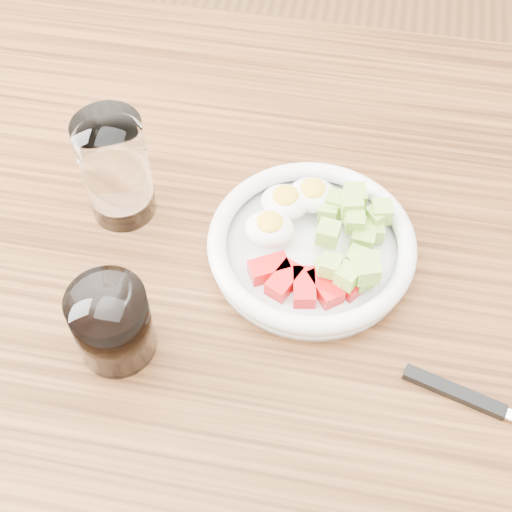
# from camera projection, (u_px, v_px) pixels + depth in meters

# --- Properties ---
(ground) EXTENTS (4.00, 4.00, 0.00)m
(ground) POSITION_uv_depth(u_px,v_px,m) (260.00, 494.00, 1.40)
(ground) COLOR brown
(ground) RESTS_ON ground
(dining_table) EXTENTS (1.50, 0.90, 0.77)m
(dining_table) POSITION_uv_depth(u_px,v_px,m) (263.00, 327.00, 0.85)
(dining_table) COLOR brown
(dining_table) RESTS_ON ground
(bowl) EXTENTS (0.23, 0.23, 0.06)m
(bowl) POSITION_uv_depth(u_px,v_px,m) (313.00, 242.00, 0.77)
(bowl) COLOR white
(bowl) RESTS_ON dining_table
(fork) EXTENTS (0.21, 0.07, 0.01)m
(fork) POSITION_uv_depth(u_px,v_px,m) (483.00, 404.00, 0.68)
(fork) COLOR black
(fork) RESTS_ON dining_table
(water_glass) EXTENTS (0.07, 0.07, 0.13)m
(water_glass) POSITION_uv_depth(u_px,v_px,m) (116.00, 169.00, 0.77)
(water_glass) COLOR white
(water_glass) RESTS_ON dining_table
(coffee_glass) EXTENTS (0.08, 0.08, 0.09)m
(coffee_glass) POSITION_uv_depth(u_px,v_px,m) (112.00, 324.00, 0.68)
(coffee_glass) COLOR white
(coffee_glass) RESTS_ON dining_table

